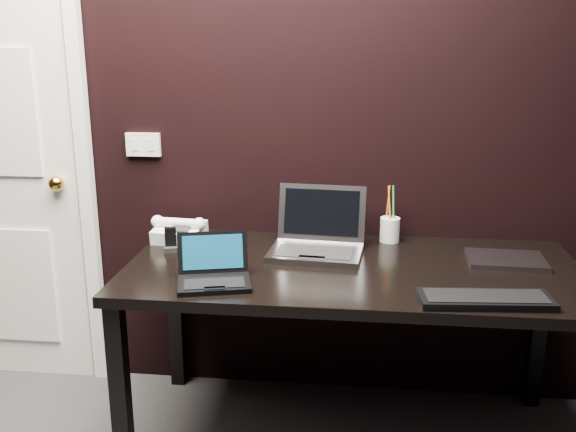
# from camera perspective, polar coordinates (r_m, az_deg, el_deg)

# --- Properties ---
(wall_back) EXTENTS (4.00, 0.00, 4.00)m
(wall_back) POSITION_cam_1_polar(r_m,az_deg,el_deg) (2.71, -0.21, 9.93)
(wall_back) COLOR black
(wall_back) RESTS_ON ground
(wall_switch) EXTENTS (0.15, 0.02, 0.10)m
(wall_switch) POSITION_cam_1_polar(r_m,az_deg,el_deg) (2.86, -12.75, 6.21)
(wall_switch) COLOR silver
(wall_switch) RESTS_ON wall_back
(desk) EXTENTS (1.70, 0.80, 0.74)m
(desk) POSITION_cam_1_polar(r_m,az_deg,el_deg) (2.45, 5.72, -6.17)
(desk) COLOR black
(desk) RESTS_ON ground
(netbook) EXTENTS (0.30, 0.28, 0.16)m
(netbook) POSITION_cam_1_polar(r_m,az_deg,el_deg) (2.25, -6.61, -5.16)
(netbook) COLOR black
(netbook) RESTS_ON desk
(silver_laptop) EXTENTS (0.38, 0.35, 0.25)m
(silver_laptop) POSITION_cam_1_polar(r_m,az_deg,el_deg) (2.55, 2.61, -2.26)
(silver_laptop) COLOR #929297
(silver_laptop) RESTS_ON desk
(ext_keyboard) EXTENTS (0.44, 0.18, 0.03)m
(ext_keyboard) POSITION_cam_1_polar(r_m,az_deg,el_deg) (2.18, 17.14, -7.09)
(ext_keyboard) COLOR black
(ext_keyboard) RESTS_ON desk
(closed_laptop) EXTENTS (0.29, 0.22, 0.02)m
(closed_laptop) POSITION_cam_1_polar(r_m,az_deg,el_deg) (2.58, 18.81, -3.71)
(closed_laptop) COLOR #9C9DA2
(closed_laptop) RESTS_ON desk
(desk_phone) EXTENTS (0.24, 0.20, 0.12)m
(desk_phone) POSITION_cam_1_polar(r_m,az_deg,el_deg) (2.73, -9.63, -1.32)
(desk_phone) COLOR white
(desk_phone) RESTS_ON desk
(mobile_phone) EXTENTS (0.06, 0.06, 0.10)m
(mobile_phone) POSITION_cam_1_polar(r_m,az_deg,el_deg) (2.61, -10.38, -2.31)
(mobile_phone) COLOR black
(mobile_phone) RESTS_ON desk
(pen_cup) EXTENTS (0.09, 0.09, 0.24)m
(pen_cup) POSITION_cam_1_polar(r_m,az_deg,el_deg) (2.72, 9.04, -1.10)
(pen_cup) COLOR white
(pen_cup) RESTS_ON desk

